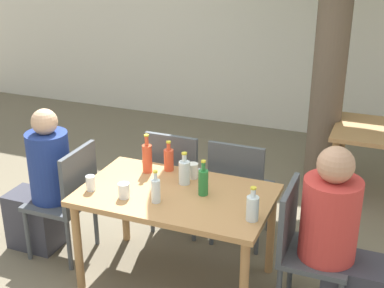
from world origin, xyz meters
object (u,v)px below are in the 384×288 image
(soda_bottle_2, at_px, (147,158))
(patio_chair_2, at_px, (177,175))
(person_seated_0, at_px, (42,189))
(drinking_glass_0, at_px, (124,191))
(person_seated_1, at_px, (341,247))
(water_bottle_5, at_px, (253,207))
(patio_chair_0, at_px, (68,195))
(drinking_glass_2, at_px, (193,171))
(dining_table_front, at_px, (176,204))
(green_bottle_3, at_px, (203,181))
(soda_bottle_4, at_px, (169,159))
(patio_chair_3, at_px, (239,186))
(drinking_glass_1, at_px, (91,183))
(water_bottle_0, at_px, (184,172))
(water_bottle_1, at_px, (156,190))
(patio_chair_1, at_px, (303,243))

(soda_bottle_2, bearing_deg, patio_chair_2, 80.96)
(person_seated_0, height_order, drinking_glass_0, person_seated_0)
(person_seated_1, relative_size, water_bottle_5, 5.34)
(patio_chair_0, xyz_separation_m, patio_chair_2, (0.63, 0.64, 0.00))
(drinking_glass_2, bearing_deg, person_seated_1, -13.30)
(person_seated_0, relative_size, drinking_glass_2, 10.60)
(dining_table_front, xyz_separation_m, person_seated_0, (-1.14, -0.00, -0.10))
(soda_bottle_2, relative_size, green_bottle_3, 1.18)
(person_seated_1, height_order, soda_bottle_2, person_seated_1)
(drinking_glass_0, bearing_deg, soda_bottle_4, 79.02)
(patio_chair_2, xyz_separation_m, person_seated_1, (1.40, -0.64, 0.03))
(patio_chair_0, distance_m, water_bottle_5, 1.53)
(green_bottle_3, xyz_separation_m, drinking_glass_0, (-0.48, -0.24, -0.05))
(patio_chair_3, relative_size, drinking_glass_2, 8.10)
(patio_chair_0, relative_size, drinking_glass_1, 8.47)
(dining_table_front, relative_size, patio_chair_0, 1.46)
(dining_table_front, bearing_deg, water_bottle_0, 91.16)
(water_bottle_1, bearing_deg, water_bottle_0, 78.39)
(soda_bottle_4, bearing_deg, patio_chair_1, -16.28)
(green_bottle_3, distance_m, drinking_glass_1, 0.79)
(water_bottle_0, height_order, water_bottle_1, water_bottle_0)
(soda_bottle_4, height_order, drinking_glass_2, soda_bottle_4)
(patio_chair_0, height_order, soda_bottle_2, soda_bottle_2)
(dining_table_front, relative_size, water_bottle_1, 5.83)
(drinking_glass_1, bearing_deg, water_bottle_5, 1.17)
(person_seated_1, relative_size, water_bottle_1, 5.34)
(drinking_glass_1, bearing_deg, soda_bottle_2, 60.66)
(dining_table_front, bearing_deg, soda_bottle_2, 145.15)
(patio_chair_0, bearing_deg, soda_bottle_2, 112.12)
(patio_chair_3, xyz_separation_m, green_bottle_3, (-0.08, -0.59, 0.30))
(soda_bottle_4, bearing_deg, soda_bottle_2, -146.69)
(water_bottle_0, distance_m, water_bottle_5, 0.67)
(patio_chair_0, relative_size, patio_chair_1, 1.00)
(water_bottle_1, bearing_deg, water_bottle_5, 0.92)
(patio_chair_0, height_order, drinking_glass_1, patio_chair_0)
(water_bottle_5, bearing_deg, water_bottle_1, -179.08)
(patio_chair_3, bearing_deg, dining_table_front, 67.29)
(patio_chair_0, xyz_separation_m, patio_chair_3, (1.17, 0.64, 0.00))
(green_bottle_3, relative_size, drinking_glass_1, 2.36)
(patio_chair_3, xyz_separation_m, person_seated_1, (0.87, -0.64, 0.03))
(dining_table_front, distance_m, drinking_glass_2, 0.30)
(person_seated_0, xyz_separation_m, soda_bottle_2, (0.81, 0.23, 0.31))
(person_seated_1, height_order, drinking_glass_2, person_seated_1)
(patio_chair_3, bearing_deg, soda_bottle_4, 34.45)
(drinking_glass_0, xyz_separation_m, drinking_glass_1, (-0.27, 0.01, 0.00))
(drinking_glass_0, bearing_deg, person_seated_1, 7.90)
(dining_table_front, distance_m, patio_chair_2, 0.70)
(patio_chair_2, height_order, drinking_glass_0, patio_chair_2)
(soda_bottle_2, relative_size, soda_bottle_4, 1.28)
(water_bottle_0, distance_m, green_bottle_3, 0.22)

